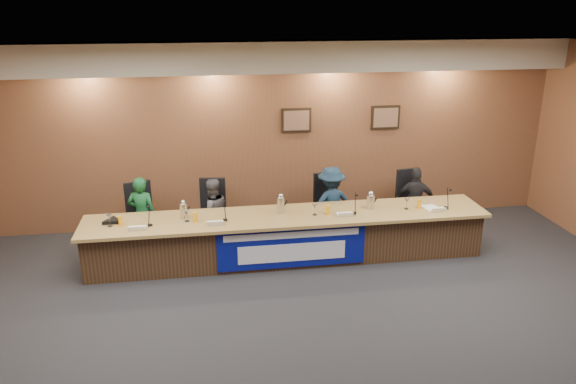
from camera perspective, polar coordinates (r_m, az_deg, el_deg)
name	(u,v)px	position (r m, az deg, el deg)	size (l,w,h in m)	color
floor	(320,348)	(6.78, 3.22, -15.54)	(10.00, 10.00, 0.00)	black
ceiling	(326,68)	(5.61, 3.84, 12.43)	(10.00, 8.00, 0.04)	silver
wall_back	(273,135)	(9.78, -1.51, 5.82)	(10.00, 0.04, 3.20)	brown
soffit	(275,57)	(9.31, -1.38, 13.58)	(10.00, 0.50, 0.50)	beige
dais_body	(288,238)	(8.67, -0.05, -4.68)	(6.00, 0.80, 0.70)	#3E2918
dais_top	(288,216)	(8.48, 0.00, -2.49)	(6.10, 0.95, 0.05)	olive
banner	(292,247)	(8.29, 0.40, -5.63)	(2.20, 0.02, 0.65)	navy
banner_text_upper	(292,235)	(8.19, 0.42, -4.40)	(2.00, 0.01, 0.10)	silver
banner_text_lower	(292,253)	(8.31, 0.41, -6.17)	(1.60, 0.01, 0.28)	silver
wall_photo_left	(296,120)	(9.75, 0.85, 7.30)	(0.52, 0.04, 0.42)	black
wall_photo_right	(385,117)	(10.15, 9.86, 7.48)	(0.52, 0.04, 0.42)	black
panelist_a	(142,215)	(9.12, -14.59, -2.25)	(0.45, 0.30, 1.25)	#134F26
panelist_b	(212,213)	(9.08, -7.71, -2.17)	(0.56, 0.44, 1.16)	#4B494F
panelist_c	(331,204)	(9.29, 4.38, -1.20)	(0.82, 0.47, 1.26)	#13273E
panelist_d	(415,202)	(9.73, 12.80, -0.95)	(0.69, 0.29, 1.17)	black
office_chair_a	(144,221)	(9.26, -14.46, -2.85)	(0.48, 0.48, 0.08)	black
office_chair_b	(212,217)	(9.21, -7.70, -2.52)	(0.48, 0.48, 0.08)	black
office_chair_c	(329,210)	(9.43, 4.22, -1.85)	(0.48, 0.48, 0.08)	black
office_chair_d	(413,205)	(9.86, 12.55, -1.34)	(0.48, 0.48, 0.08)	black
nameplate_a	(137,228)	(8.16, -15.12, -3.57)	(0.24, 0.06, 0.09)	white
microphone_a	(150,225)	(8.31, -13.83, -3.28)	(0.07, 0.07, 0.02)	black
juice_glass_a	(120,221)	(8.40, -16.66, -2.83)	(0.06, 0.06, 0.15)	#F8A20E
water_glass_a	(110,221)	(8.41, -17.68, -2.79)	(0.08, 0.08, 0.18)	silver
nameplate_b	(215,223)	(8.12, -7.39, -3.15)	(0.24, 0.06, 0.09)	white
microphone_b	(225,220)	(8.32, -6.40, -2.81)	(0.07, 0.07, 0.02)	black
juice_glass_b	(195,217)	(8.30, -9.42, -2.53)	(0.06, 0.06, 0.15)	#F8A20E
water_glass_b	(187,216)	(8.33, -10.26, -2.38)	(0.08, 0.08, 0.18)	silver
nameplate_c	(345,214)	(8.42, 5.86, -2.26)	(0.24, 0.06, 0.09)	white
microphone_c	(354,213)	(8.58, 6.74, -2.13)	(0.07, 0.07, 0.02)	black
juice_glass_c	(328,210)	(8.48, 4.10, -1.81)	(0.06, 0.06, 0.15)	#F8A20E
water_glass_c	(315,209)	(8.45, 2.74, -1.77)	(0.08, 0.08, 0.18)	silver
nameplate_d	(439,210)	(8.86, 15.08, -1.73)	(0.24, 0.06, 0.09)	white
microphone_d	(446,207)	(9.08, 15.74, -1.52)	(0.07, 0.07, 0.02)	black
juice_glass_d	(419,204)	(8.93, 13.18, -1.19)	(0.06, 0.06, 0.15)	#F8A20E
water_glass_d	(407,204)	(8.86, 11.96, -1.17)	(0.08, 0.08, 0.18)	silver
carafe_left	(184,211)	(8.44, -10.56, -1.91)	(0.11, 0.11, 0.23)	silver
carafe_mid	(281,205)	(8.50, -0.74, -1.35)	(0.12, 0.12, 0.25)	silver
carafe_right	(370,202)	(8.77, 8.37, -1.00)	(0.12, 0.12, 0.22)	silver
speakerphone	(112,221)	(8.57, -17.40, -2.83)	(0.32, 0.32, 0.05)	black
paper_stack	(432,208)	(9.02, 14.38, -1.58)	(0.22, 0.30, 0.01)	white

